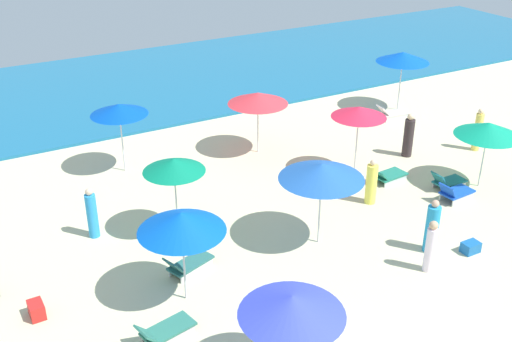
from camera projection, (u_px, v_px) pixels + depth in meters
The scene contains 24 objects.
ocean at pixel (111, 88), 30.90m from camera, with size 60.00×12.25×0.12m, color #196590.
umbrella_0 at pixel (292, 305), 12.46m from camera, with size 2.23×2.23×2.36m.
umbrella_1 at pixel (119, 109), 21.67m from camera, with size 2.04×2.04×2.59m.
umbrella_2 at pixel (258, 98), 23.23m from camera, with size 2.30×2.30×2.44m.
umbrella_3 at pixel (322, 171), 17.39m from camera, with size 2.47×2.47×2.59m.
umbrella_4 at pixel (359, 112), 21.39m from camera, with size 1.94×1.94×2.61m.
lounge_chair_4_0 at pixel (388, 175), 21.86m from camera, with size 1.37×0.79×0.58m.
umbrella_5 at pixel (488, 129), 20.71m from camera, with size 2.22×2.22×2.38m.
lounge_chair_5_0 at pixel (447, 182), 21.42m from camera, with size 1.28×0.62×0.67m.
lounge_chair_5_1 at pixel (455, 193), 20.60m from camera, with size 1.26×0.72×0.71m.
umbrella_6 at pixel (403, 57), 27.30m from camera, with size 2.35×2.35×2.70m.
lounge_chair_6_0 at pixel (392, 113), 27.22m from camera, with size 1.55×0.69×0.71m.
umbrella_7 at pixel (181, 222), 15.02m from camera, with size 2.21×2.21×2.57m.
lounge_chair_7_0 at pixel (165, 331), 14.57m from camera, with size 1.49×0.88×0.59m.
lounge_chair_7_1 at pixel (188, 265), 16.94m from camera, with size 1.54×1.00×0.70m.
umbrella_8 at pixel (174, 165), 17.81m from camera, with size 1.84×1.84×2.52m.
beachgoer_0 at pixel (431, 247), 16.81m from camera, with size 0.38×0.38×1.57m.
beachgoer_1 at pixel (409, 136), 23.54m from camera, with size 0.45×0.45×1.73m.
beachgoer_2 at pixel (92, 214), 18.38m from camera, with size 0.42×0.42×1.63m.
beachgoer_3 at pixel (432, 228), 17.68m from camera, with size 0.50×0.50×1.67m.
beachgoer_4 at pixel (478, 131), 24.03m from camera, with size 0.42×0.42×1.72m.
beachgoer_6 at pixel (371, 183), 20.27m from camera, with size 0.51×0.51×1.57m.
cooler_box_0 at pixel (37, 310), 15.30m from camera, with size 0.52×0.35×0.41m, color red.
cooler_box_1 at pixel (471, 247), 17.88m from camera, with size 0.51×0.36×0.32m, color #175CA5.
Camera 1 is at (-7.94, -5.46, 10.09)m, focal length 43.37 mm.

